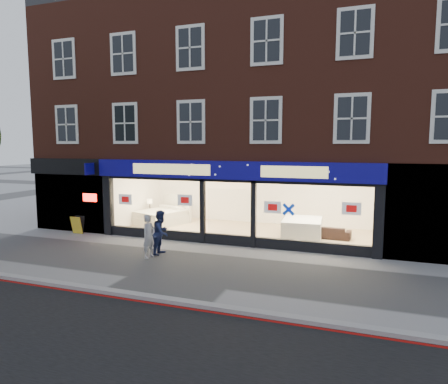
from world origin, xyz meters
The scene contains 12 objects.
ground centered at (0.00, 0.00, 0.00)m, with size 120.00×120.00×0.00m, color gray.
kerb_line centered at (0.00, -3.10, 0.01)m, with size 60.00×0.10×0.01m, color #8C0A07.
kerb_stone centered at (0.00, -2.90, 0.06)m, with size 60.00×0.25×0.12m, color gray.
showroom_floor centered at (0.00, 5.25, 0.05)m, with size 11.00×4.50×0.10m, color tan.
building centered at (-0.02, 6.93, 6.67)m, with size 19.00×8.26×10.30m.
display_bed centered at (-4.25, 5.55, 0.46)m, with size 2.54×2.78×1.30m.
bedside_table centered at (-5.10, 5.86, 0.38)m, with size 0.45×0.45×0.55m, color brown.
mattress_stack centered at (2.63, 4.90, 0.48)m, with size 1.67×2.05×0.77m.
sofa centered at (3.70, 5.15, 0.35)m, with size 1.70×0.66×0.50m, color black.
a_board centered at (-6.90, 2.70, 0.39)m, with size 0.51×0.33×0.78m, color yellow.
pedestrian_grey centered at (-1.99, 0.45, 0.76)m, with size 0.55×0.36×1.52m, color #A0A1A7.
pedestrian_blue centered at (-1.80, 1.00, 0.80)m, with size 0.77×0.60×1.59m, color #1C244E.
Camera 1 is at (5.06, -11.43, 3.91)m, focal length 32.00 mm.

